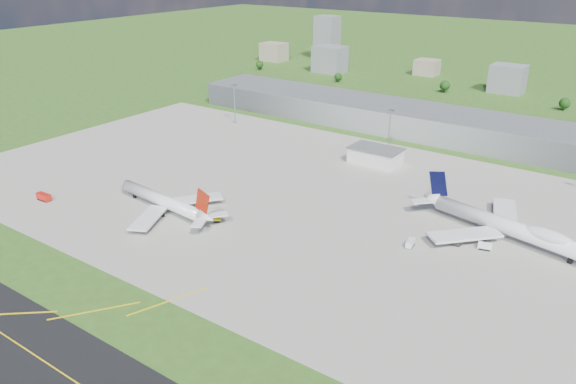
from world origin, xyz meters
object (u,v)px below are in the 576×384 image
Objects in this scene: van_white_near at (410,243)px; fire_truck at (44,197)px; airliner_blue_quad at (507,227)px; tug_yellow at (217,220)px; airliner_red_twin at (165,202)px; van_white_far at (485,247)px.

fire_truck is at bearing 102.20° from van_white_near.
airliner_blue_quad is 199.49m from fire_truck.
tug_yellow is 0.68× the size of van_white_near.
van_white_near is (153.68, 55.10, -0.28)m from fire_truck.
airliner_red_twin is 0.85× the size of airliner_blue_quad.
airliner_red_twin is at bearing 100.16° from van_white_near.
airliner_blue_quad is at bearing 22.45° from fire_truck.
van_white_near is at bearing -156.83° from airliner_red_twin.
airliner_red_twin reaches higher than fire_truck.
van_white_far reaches higher than tug_yellow.
van_white_near is (74.76, 26.47, 0.49)m from tug_yellow.
van_white_near is at bearing -19.94° from tug_yellow.
airliner_blue_quad reaches higher than van_white_near.
van_white_far is at bearing -94.03° from airliner_blue_quad.
van_white_far is at bearing 19.34° from fire_truck.
airliner_blue_quad is 39.24m from van_white_near.
airliner_blue_quad is 19.10× the size of tug_yellow.
van_white_far is (123.53, 45.74, -3.33)m from airliner_red_twin.
tug_yellow is (24.83, 5.28, -3.72)m from airliner_red_twin.
van_white_far is (-4.07, -13.18, -4.17)m from airliner_blue_quad.
tug_yellow is (78.92, 28.63, -0.76)m from fire_truck.
tug_yellow is at bearing 18.03° from fire_truck.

